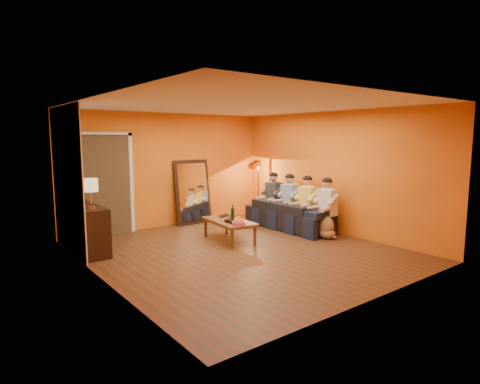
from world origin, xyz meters
TOP-DOWN VIEW (x-y plane):
  - room_shell at (0.00, 0.37)m, footprint 5.00×5.50m
  - white_accent at (-2.48, 1.75)m, footprint 0.02×1.90m
  - doorway_recess at (-1.50, 2.83)m, footprint 1.06×0.30m
  - door_jamb_left at (-2.07, 2.71)m, footprint 0.08×0.06m
  - door_jamb_right at (-0.93, 2.71)m, footprint 0.08×0.06m
  - door_header at (-1.50, 2.71)m, footprint 1.22×0.06m
  - mirror_frame at (0.55, 2.63)m, footprint 0.92×0.27m
  - mirror_glass at (0.55, 2.59)m, footprint 0.78×0.21m
  - sideboard at (-2.24, 1.55)m, footprint 0.44×1.18m
  - table_lamp at (-2.24, 1.25)m, footprint 0.24×0.24m
  - sofa at (2.00, 0.84)m, footprint 2.13×0.83m
  - coffee_table at (0.25, 0.73)m, footprint 0.75×1.28m
  - floor_lamp at (2.10, 2.04)m, footprint 0.32×0.26m
  - dog at (1.95, -0.28)m, footprint 0.50×0.59m
  - person_far_left at (2.13, -0.16)m, footprint 0.70×0.44m
  - person_mid_left at (2.13, 0.39)m, footprint 0.70×0.44m
  - person_mid_right at (2.13, 0.94)m, footprint 0.70×0.44m
  - person_far_right at (2.13, 1.49)m, footprint 0.70×0.44m
  - fruit_bowl at (0.15, 0.28)m, footprint 0.26×0.26m
  - wine_bottle at (0.30, 0.68)m, footprint 0.07×0.07m
  - tumbler at (0.37, 0.85)m, footprint 0.12×0.12m
  - laptop at (0.43, 1.08)m, footprint 0.39×0.33m
  - book_lower at (0.07, 0.53)m, footprint 0.20×0.25m
  - book_mid at (0.08, 0.54)m, footprint 0.19×0.25m
  - book_upper at (0.07, 0.52)m, footprint 0.19×0.23m
  - vase at (-2.24, 1.80)m, footprint 0.18×0.18m
  - flowers at (-2.24, 1.80)m, footprint 0.17×0.17m

SIDE VIEW (x-z plane):
  - coffee_table at x=0.25m, z-range 0.00..0.42m
  - dog at x=1.95m, z-range 0.00..0.59m
  - sofa at x=2.00m, z-range 0.00..0.62m
  - sideboard at x=-2.24m, z-range 0.00..0.85m
  - book_lower at x=0.07m, z-range 0.42..0.44m
  - laptop at x=0.43m, z-range 0.42..0.45m
  - book_mid at x=0.08m, z-range 0.44..0.46m
  - tumbler at x=0.37m, z-range 0.42..0.51m
  - book_upper at x=0.07m, z-range 0.46..0.48m
  - fruit_bowl at x=0.15m, z-range 0.42..0.58m
  - wine_bottle at x=0.30m, z-range 0.42..0.73m
  - person_far_left at x=2.13m, z-range 0.00..1.22m
  - person_mid_left at x=2.13m, z-range 0.00..1.22m
  - person_mid_right at x=2.13m, z-range 0.00..1.22m
  - person_far_right at x=2.13m, z-range 0.00..1.22m
  - floor_lamp at x=2.10m, z-range 0.00..1.44m
  - mirror_frame at x=0.55m, z-range 0.00..1.52m
  - mirror_glass at x=0.55m, z-range 0.09..1.43m
  - vase at x=-2.24m, z-range 0.85..1.04m
  - doorway_recess at x=-1.50m, z-range 0.00..2.10m
  - door_jamb_left at x=-2.07m, z-range -0.05..2.15m
  - door_jamb_right at x=-0.93m, z-range -0.05..2.15m
  - table_lamp at x=-2.24m, z-range 0.85..1.36m
  - flowers at x=-2.24m, z-range 0.97..1.45m
  - room_shell at x=0.00m, z-range 0.00..2.60m
  - white_accent at x=-2.48m, z-range 0.01..2.59m
  - door_header at x=-1.50m, z-range 2.08..2.16m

